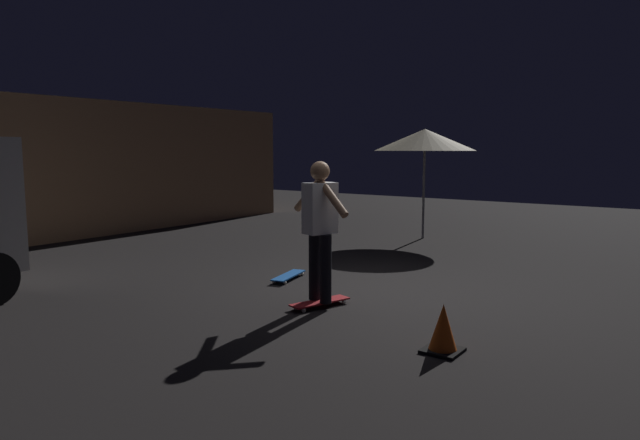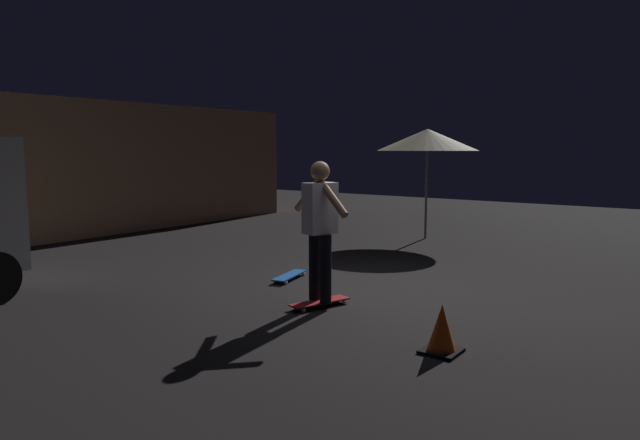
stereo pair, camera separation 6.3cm
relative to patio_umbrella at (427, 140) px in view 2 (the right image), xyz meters
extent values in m
plane|color=black|center=(-4.65, -1.45, -2.07)|extent=(28.00, 28.00, 0.00)
cube|color=#AD7F56|center=(-4.06, 7.68, -0.61)|extent=(11.89, 3.85, 2.93)
cylinder|color=slate|center=(0.00, 0.00, -0.97)|extent=(0.05, 0.05, 2.20)
cone|color=beige|center=(0.00, 0.00, 0.00)|extent=(2.10, 2.10, 0.45)
cube|color=#AD1E23|center=(-5.56, -1.31, -2.01)|extent=(0.80, 0.42, 0.02)
sphere|color=silver|center=(-5.25, -1.32, -2.05)|extent=(0.05, 0.05, 0.05)
sphere|color=silver|center=(-5.30, -1.48, -2.05)|extent=(0.05, 0.05, 0.05)
sphere|color=silver|center=(-5.82, -1.14, -2.05)|extent=(0.05, 0.05, 0.05)
sphere|color=silver|center=(-5.87, -1.31, -2.05)|extent=(0.05, 0.05, 0.05)
cube|color=#1959B2|center=(-4.66, -0.10, -2.01)|extent=(0.81, 0.38, 0.02)
sphere|color=silver|center=(-4.93, -0.26, -2.05)|extent=(0.05, 0.05, 0.05)
sphere|color=silver|center=(-4.97, -0.09, -2.05)|extent=(0.05, 0.05, 0.05)
sphere|color=silver|center=(-4.35, -0.12, -2.05)|extent=(0.05, 0.05, 0.05)
sphere|color=silver|center=(-4.39, 0.05, -2.05)|extent=(0.05, 0.05, 0.05)
cylinder|color=black|center=(-5.53, -1.21, -1.59)|extent=(0.14, 0.14, 0.82)
cylinder|color=black|center=(-5.59, -1.42, -1.59)|extent=(0.14, 0.14, 0.82)
cube|color=white|center=(-5.56, -1.31, -0.88)|extent=(0.43, 0.32, 0.60)
sphere|color=#936B4C|center=(-5.56, -1.31, -0.45)|extent=(0.23, 0.23, 0.23)
cylinder|color=#936B4C|center=(-5.50, -1.10, -0.73)|extent=(0.24, 0.54, 0.46)
cylinder|color=#936B4C|center=(-5.62, -1.52, -0.73)|extent=(0.24, 0.54, 0.46)
cube|color=black|center=(-6.13, -3.13, -2.06)|extent=(0.34, 0.34, 0.03)
cone|color=#EA5914|center=(-6.13, -3.13, -1.84)|extent=(0.28, 0.28, 0.46)
camera|label=1|loc=(-10.93, -5.18, -0.20)|focal=31.80mm
camera|label=2|loc=(-10.89, -5.23, -0.20)|focal=31.80mm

